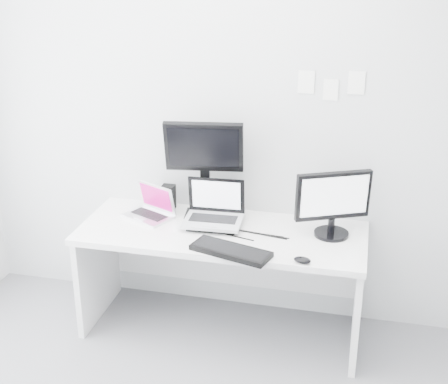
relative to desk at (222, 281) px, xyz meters
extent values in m
plane|color=#BABCBF|center=(0.00, 0.35, 0.99)|extent=(3.60, 0.00, 3.60)
cube|color=white|center=(0.00, 0.00, 0.00)|extent=(1.80, 0.70, 0.73)
cube|color=silver|center=(-0.52, 0.08, 0.48)|extent=(0.37, 0.33, 0.23)
cube|color=black|center=(-0.43, 0.25, 0.45)|extent=(0.09, 0.09, 0.17)
cube|color=#B4B6BB|center=(-0.07, 0.04, 0.52)|extent=(0.38, 0.30, 0.30)
cube|color=black|center=(-0.16, 0.18, 0.70)|extent=(0.52, 0.25, 0.68)
cube|color=black|center=(0.68, 0.09, 0.58)|extent=(0.51, 0.39, 0.43)
cube|color=black|center=(0.12, -0.29, 0.38)|extent=(0.50, 0.29, 0.03)
ellipsoid|color=black|center=(0.54, -0.31, 0.38)|extent=(0.11, 0.08, 0.03)
cube|color=white|center=(0.45, 0.34, 1.26)|extent=(0.10, 0.00, 0.14)
cube|color=white|center=(0.60, 0.34, 1.22)|extent=(0.09, 0.00, 0.13)
cube|color=white|center=(0.75, 0.34, 1.26)|extent=(0.10, 0.00, 0.14)
camera|label=1|loc=(0.82, -3.43, 2.05)|focal=49.85mm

